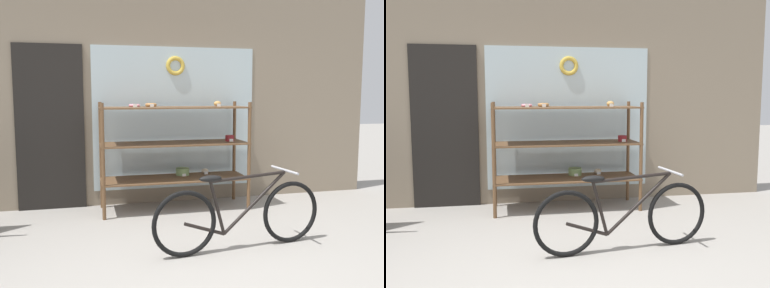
# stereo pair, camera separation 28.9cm
# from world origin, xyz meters

# --- Properties ---
(ground_plane) EXTENTS (30.00, 30.00, 0.00)m
(ground_plane) POSITION_xyz_m (0.00, 0.00, 0.00)
(ground_plane) COLOR gray
(storefront_facade) EXTENTS (6.17, 0.13, 3.54)m
(storefront_facade) POSITION_xyz_m (-0.03, 2.47, 1.73)
(storefront_facade) COLOR gray
(storefront_facade) RESTS_ON ground_plane
(display_case) EXTENTS (1.86, 0.60, 1.38)m
(display_case) POSITION_xyz_m (0.12, 2.04, 0.83)
(display_case) COLOR brown
(display_case) RESTS_ON ground_plane
(bicycle) EXTENTS (1.73, 0.46, 0.75)m
(bicycle) POSITION_xyz_m (0.40, 0.46, 0.34)
(bicycle) COLOR black
(bicycle) RESTS_ON ground_plane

